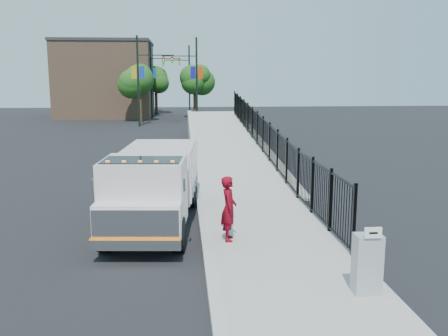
{
  "coord_description": "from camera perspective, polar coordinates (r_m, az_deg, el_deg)",
  "views": [
    {
      "loc": [
        -0.63,
        -13.5,
        4.54
      ],
      "look_at": [
        0.68,
        2.0,
        1.64
      ],
      "focal_mm": 40.0,
      "sensor_mm": 36.0,
      "label": 1
    }
  ],
  "objects": [
    {
      "name": "tree_2",
      "position": [
        61.03,
        -7.81,
        9.9
      ],
      "size": [
        2.88,
        2.88,
        5.44
      ],
      "color": "#382314",
      "rests_on": "ground"
    },
    {
      "name": "ramp",
      "position": [
        29.97,
        0.51,
        1.83
      ],
      "size": [
        3.95,
        24.06,
        3.19
      ],
      "primitive_type": "cube",
      "rotation": [
        0.06,
        0.0,
        0.0
      ],
      "color": "#9E998E",
      "rests_on": "ground"
    },
    {
      "name": "worker",
      "position": [
        13.48,
        0.54,
        -4.65
      ],
      "size": [
        0.48,
        0.68,
        1.77
      ],
      "primitive_type": "imported",
      "rotation": [
        0.0,
        0.0,
        1.48
      ],
      "color": "maroon",
      "rests_on": "sidewalk"
    },
    {
      "name": "light_pole_3",
      "position": [
        60.03,
        -4.28,
        10.34
      ],
      "size": [
        3.78,
        0.22,
        8.0
      ],
      "color": "black",
      "rests_on": "ground"
    },
    {
      "name": "light_pole_2",
      "position": [
        54.81,
        -8.0,
        10.25
      ],
      "size": [
        3.77,
        0.22,
        8.0
      ],
      "color": "black",
      "rests_on": "ground"
    },
    {
      "name": "arrow_sign",
      "position": [
        10.35,
        16.68,
        -7.1
      ],
      "size": [
        0.35,
        0.04,
        0.22
      ],
      "primitive_type": "cube",
      "color": "white",
      "rests_on": "utility_cabinet"
    },
    {
      "name": "light_pole_1",
      "position": [
        47.29,
        -3.51,
        10.31
      ],
      "size": [
        3.78,
        0.22,
        8.0
      ],
      "color": "black",
      "rests_on": "ground"
    },
    {
      "name": "building",
      "position": [
        58.11,
        -13.3,
        9.73
      ],
      "size": [
        10.0,
        10.0,
        8.0
      ],
      "primitive_type": "cube",
      "color": "#8C664C",
      "rests_on": "ground"
    },
    {
      "name": "truck",
      "position": [
        15.33,
        -8.01,
        -1.57
      ],
      "size": [
        2.83,
        7.16,
        2.4
      ],
      "rotation": [
        0.0,
        0.0,
        -0.09
      ],
      "color": "black",
      "rests_on": "ground"
    },
    {
      "name": "tree_1",
      "position": [
        54.08,
        -3.37,
        9.89
      ],
      "size": [
        2.61,
        2.61,
        5.31
      ],
      "color": "#382314",
      "rests_on": "ground"
    },
    {
      "name": "iron_fence",
      "position": [
        26.09,
        4.45,
        2.49
      ],
      "size": [
        0.1,
        28.0,
        1.8
      ],
      "primitive_type": "cube",
      "color": "black",
      "rests_on": "ground"
    },
    {
      "name": "debris",
      "position": [
        15.02,
        0.41,
        -6.38
      ],
      "size": [
        0.38,
        0.38,
        0.09
      ],
      "primitive_type": "ellipsoid",
      "color": "silver",
      "rests_on": "sidewalk"
    },
    {
      "name": "utility_cabinet",
      "position": [
        10.78,
        16.04,
        -10.49
      ],
      "size": [
        0.55,
        0.4,
        1.25
      ],
      "primitive_type": "cube",
      "color": "gray",
      "rests_on": "sidewalk"
    },
    {
      "name": "curb",
      "position": [
        12.35,
        -1.6,
        -10.63
      ],
      "size": [
        0.3,
        12.0,
        0.16
      ],
      "primitive_type": "cube",
      "color": "#ADAAA3",
      "rests_on": "ground"
    },
    {
      "name": "ground",
      "position": [
        14.25,
        -2.06,
        -8.03
      ],
      "size": [
        120.0,
        120.0,
        0.0
      ],
      "primitive_type": "plane",
      "color": "black",
      "rests_on": "ground"
    },
    {
      "name": "sidewalk",
      "position": [
        12.6,
        7.32,
        -10.37
      ],
      "size": [
        3.55,
        12.0,
        0.12
      ],
      "primitive_type": "cube",
      "color": "#9E998E",
      "rests_on": "ground"
    },
    {
      "name": "light_pole_0",
      "position": [
        45.62,
        -9.41,
        10.18
      ],
      "size": [
        3.77,
        0.22,
        8.0
      ],
      "color": "black",
      "rests_on": "ground"
    },
    {
      "name": "tree_0",
      "position": [
        49.72,
        -9.64,
        9.73
      ],
      "size": [
        3.03,
        3.03,
        5.52
      ],
      "color": "#382314",
      "rests_on": "ground"
    }
  ]
}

